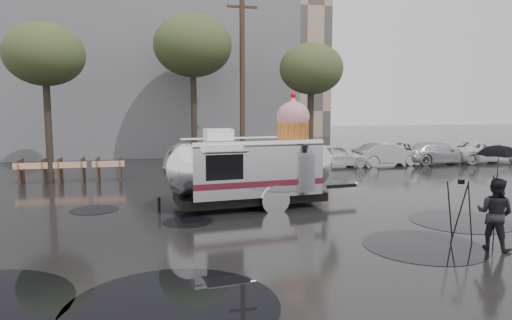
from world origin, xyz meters
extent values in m
plane|color=black|center=(0.00, 0.00, 0.00)|extent=(120.00, 120.00, 0.00)
cylinder|color=black|center=(-3.98, 4.22, 0.01)|extent=(1.43, 1.43, 0.01)
cylinder|color=black|center=(-1.32, 2.16, 0.01)|extent=(1.37, 1.37, 0.01)
cylinder|color=black|center=(-1.95, -3.16, 0.01)|extent=(3.40, 3.40, 0.01)
cylinder|color=black|center=(3.70, -1.20, 0.01)|extent=(2.70, 2.70, 0.01)
cylinder|color=black|center=(5.96, 0.60, 0.01)|extent=(2.67, 2.67, 0.01)
cube|color=#5E5E63|center=(-4.00, 24.00, 6.50)|extent=(22.00, 12.00, 13.00)
cylinder|color=#473323|center=(2.50, 14.00, 4.50)|extent=(0.28, 0.28, 9.00)
cube|color=#473323|center=(2.50, 14.00, 8.30)|extent=(1.60, 0.12, 0.12)
cylinder|color=#382D26|center=(-7.00, 13.00, 2.93)|extent=(0.32, 0.32, 5.85)
ellipsoid|color=#344220|center=(-7.00, 13.00, 5.52)|extent=(3.64, 3.64, 2.86)
cylinder|color=#382D26|center=(0.00, 15.00, 3.38)|extent=(0.32, 0.32, 6.75)
ellipsoid|color=#344220|center=(0.00, 15.00, 6.38)|extent=(4.20, 4.20, 3.30)
cylinder|color=#382D26|center=(6.00, 13.00, 2.70)|extent=(0.32, 0.32, 5.40)
ellipsoid|color=#344220|center=(6.00, 13.00, 5.10)|extent=(3.36, 3.36, 2.64)
cube|color=#473323|center=(-7.50, 10.00, 0.50)|extent=(0.08, 0.80, 1.00)
cube|color=#473323|center=(-6.60, 10.00, 0.50)|extent=(0.08, 0.80, 1.00)
cube|color=#E5590C|center=(-7.05, 9.62, 0.75)|extent=(1.30, 0.04, 0.25)
cube|color=#473323|center=(-6.00, 10.00, 0.50)|extent=(0.08, 0.80, 1.00)
cube|color=#473323|center=(-5.10, 10.00, 0.50)|extent=(0.08, 0.80, 1.00)
cube|color=#E5590C|center=(-5.55, 9.62, 0.75)|extent=(1.30, 0.04, 0.25)
cube|color=#473323|center=(-4.50, 10.00, 0.50)|extent=(0.08, 0.80, 1.00)
cube|color=#473323|center=(-3.60, 10.00, 0.50)|extent=(0.08, 0.80, 1.00)
cube|color=#E5590C|center=(-4.05, 9.62, 0.75)|extent=(1.30, 0.04, 0.25)
imported|color=silver|center=(7.00, 12.00, 0.70)|extent=(4.00, 1.80, 1.40)
imported|color=#B2B2B7|center=(10.00, 12.00, 0.70)|extent=(4.00, 1.80, 1.40)
imported|color=#B2B2B7|center=(13.00, 12.00, 0.72)|extent=(4.20, 1.80, 1.44)
imported|color=silver|center=(16.00, 12.00, 0.75)|extent=(4.40, 1.90, 1.50)
cube|color=silver|center=(0.74, 3.73, 1.28)|extent=(4.22, 2.53, 1.64)
ellipsoid|color=silver|center=(2.73, 3.96, 1.28)|extent=(1.59, 2.24, 1.64)
ellipsoid|color=silver|center=(-1.25, 3.51, 1.28)|extent=(1.59, 2.24, 1.64)
cube|color=black|center=(0.74, 3.73, 0.32)|extent=(4.73, 2.32, 0.27)
cylinder|color=black|center=(1.30, 2.85, 0.32)|extent=(0.66, 0.27, 0.64)
cylinder|color=black|center=(1.09, 4.72, 0.32)|extent=(0.66, 0.27, 0.64)
cylinder|color=silver|center=(1.31, 2.73, 0.36)|extent=(0.88, 0.19, 0.88)
cube|color=black|center=(4.00, 4.10, 0.46)|extent=(1.10, 0.23, 0.11)
sphere|color=silver|center=(4.54, 4.16, 0.50)|extent=(0.16, 0.16, 0.15)
cylinder|color=black|center=(-2.07, 3.42, 0.23)|extent=(0.10, 0.10, 0.46)
cube|color=#50111D|center=(0.86, 2.70, 0.87)|extent=(3.99, 0.48, 0.18)
cube|color=#50111D|center=(0.62, 4.77, 0.87)|extent=(3.99, 0.48, 0.18)
cube|color=black|center=(-0.23, 2.56, 1.41)|extent=(1.09, 0.15, 0.73)
cube|color=#A6A09A|center=(-0.20, 2.34, 1.87)|extent=(1.32, 0.59, 0.13)
cube|color=silver|center=(2.31, 2.85, 1.14)|extent=(0.55, 0.09, 1.19)
cube|color=white|center=(-0.26, 3.62, 2.28)|extent=(0.88, 0.68, 0.35)
cylinder|color=#CB7432|center=(2.19, 3.90, 2.37)|extent=(1.05, 1.05, 0.55)
ellipsoid|color=#D2919A|center=(2.19, 3.90, 2.81)|extent=(1.17, 1.17, 0.95)
cone|color=#D2919A|center=(2.19, 3.90, 3.28)|extent=(0.50, 0.50, 0.36)
sphere|color=red|center=(2.19, 3.90, 3.48)|extent=(0.20, 0.20, 0.18)
imported|color=black|center=(5.08, -1.71, 0.79)|extent=(0.76, 0.87, 1.58)
imported|color=black|center=(5.08, -1.71, 1.94)|extent=(1.15, 1.15, 0.78)
cylinder|color=black|center=(5.08, -1.71, 0.83)|extent=(0.02, 0.02, 1.65)
cylinder|color=black|center=(4.91, -1.13, 0.70)|extent=(0.08, 0.32, 1.41)
cylinder|color=black|center=(4.57, -0.86, 0.70)|extent=(0.31, 0.14, 1.41)
cylinder|color=black|center=(4.50, -1.29, 0.70)|extent=(0.26, 0.22, 1.41)
cube|color=black|center=(4.66, -1.09, 1.42)|extent=(0.13, 0.12, 0.10)
camera|label=1|loc=(-2.16, -10.09, 3.12)|focal=32.00mm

